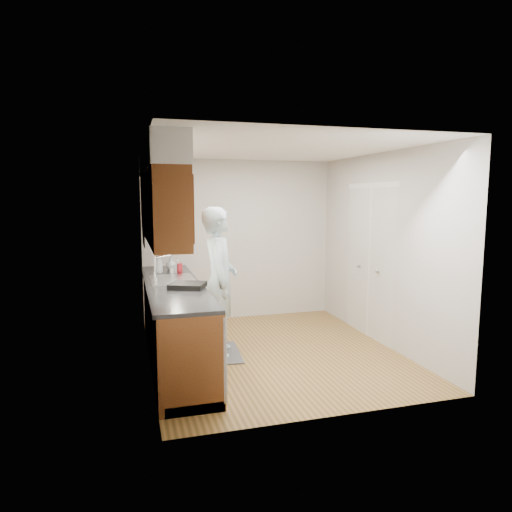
{
  "coord_description": "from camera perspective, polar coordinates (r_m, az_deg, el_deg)",
  "views": [
    {
      "loc": [
        -1.72,
        -5.24,
        1.94
      ],
      "look_at": [
        -0.15,
        0.25,
        1.19
      ],
      "focal_mm": 32.0,
      "sensor_mm": 36.0,
      "label": 1
    }
  ],
  "objects": [
    {
      "name": "wall_right",
      "position": [
        6.18,
        15.51,
        0.82
      ],
      "size": [
        0.02,
        3.5,
        2.5
      ],
      "primitive_type": "cube",
      "color": "#BAB6AE",
      "rests_on": "floor"
    },
    {
      "name": "floor_mat",
      "position": [
        5.79,
        -4.5,
        -12.01
      ],
      "size": [
        0.54,
        0.85,
        0.02
      ],
      "primitive_type": "cube",
      "rotation": [
        0.0,
        0.0,
        -0.08
      ],
      "color": "#5D5D5F",
      "rests_on": "floor"
    },
    {
      "name": "dish_rack",
      "position": [
        5.05,
        -8.55,
        -3.67
      ],
      "size": [
        0.46,
        0.43,
        0.06
      ],
      "primitive_type": "cube",
      "rotation": [
        0.0,
        0.0,
        -0.41
      ],
      "color": "black",
      "rests_on": "counter"
    },
    {
      "name": "soap_bottle_c",
      "position": [
        6.35,
        -10.62,
        -0.9
      ],
      "size": [
        0.19,
        0.19,
        0.17
      ],
      "primitive_type": "imported",
      "rotation": [
        0.0,
        0.0,
        0.58
      ],
      "color": "silver",
      "rests_on": "counter"
    },
    {
      "name": "ceiling",
      "position": [
        5.54,
        2.25,
        13.3
      ],
      "size": [
        3.5,
        3.5,
        0.0
      ],
      "primitive_type": "plane",
      "rotation": [
        3.14,
        0.0,
        0.0
      ],
      "color": "white",
      "rests_on": "wall_left"
    },
    {
      "name": "wall_back",
      "position": [
        7.23,
        -2.14,
        2.01
      ],
      "size": [
        3.0,
        0.02,
        2.5
      ],
      "primitive_type": "cube",
      "color": "#BAB6AE",
      "rests_on": "floor"
    },
    {
      "name": "closet_door",
      "position": [
        6.46,
        13.97,
        -0.87
      ],
      "size": [
        0.02,
        1.22,
        2.05
      ],
      "primitive_type": "cube",
      "color": "silver",
      "rests_on": "wall_right"
    },
    {
      "name": "soap_bottle_a",
      "position": [
        6.09,
        -12.02,
        -0.95
      ],
      "size": [
        0.11,
        0.11,
        0.25
      ],
      "primitive_type": "imported",
      "rotation": [
        0.0,
        0.0,
        0.14
      ],
      "color": "silver",
      "rests_on": "counter"
    },
    {
      "name": "counter",
      "position": [
        5.46,
        -10.04,
        -8.04
      ],
      "size": [
        0.64,
        2.8,
        1.3
      ],
      "color": "brown",
      "rests_on": "floor"
    },
    {
      "name": "soda_can",
      "position": [
        6.03,
        -9.52,
        -1.52
      ],
      "size": [
        0.08,
        0.08,
        0.13
      ],
      "primitive_type": "cylinder",
      "rotation": [
        0.0,
        0.0,
        -0.17
      ],
      "color": "#A41C27",
      "rests_on": "counter"
    },
    {
      "name": "wall_left",
      "position": [
        5.29,
        -13.47,
        -0.21
      ],
      "size": [
        0.02,
        3.5,
        2.5
      ],
      "primitive_type": "cube",
      "color": "#BAB6AE",
      "rests_on": "floor"
    },
    {
      "name": "floor",
      "position": [
        5.84,
        2.12,
        -11.9
      ],
      "size": [
        3.5,
        3.5,
        0.0
      ],
      "primitive_type": "plane",
      "color": "olive",
      "rests_on": "ground"
    },
    {
      "name": "upper_cabinets",
      "position": [
        5.29,
        -11.88,
        7.44
      ],
      "size": [
        0.47,
        2.8,
        1.21
      ],
      "color": "brown",
      "rests_on": "wall_left"
    },
    {
      "name": "soap_bottle_b",
      "position": [
        6.06,
        -9.69,
        -1.27
      ],
      "size": [
        0.11,
        0.11,
        0.17
      ],
      "primitive_type": "imported",
      "rotation": [
        0.0,
        0.0,
        -0.69
      ],
      "color": "silver",
      "rests_on": "counter"
    },
    {
      "name": "steel_can",
      "position": [
        5.91,
        -10.49,
        -1.81
      ],
      "size": [
        0.07,
        0.07,
        0.11
      ],
      "primitive_type": "cylinder",
      "rotation": [
        0.0,
        0.0,
        -0.21
      ],
      "color": "#A5A5AA",
      "rests_on": "counter"
    },
    {
      "name": "person",
      "position": [
        5.54,
        -4.61,
        -1.94
      ],
      "size": [
        0.61,
        0.8,
        2.04
      ],
      "primitive_type": "imported",
      "rotation": [
        0.0,
        0.0,
        1.37
      ],
      "color": "#A1BBC4",
      "rests_on": "floor_mat"
    }
  ]
}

